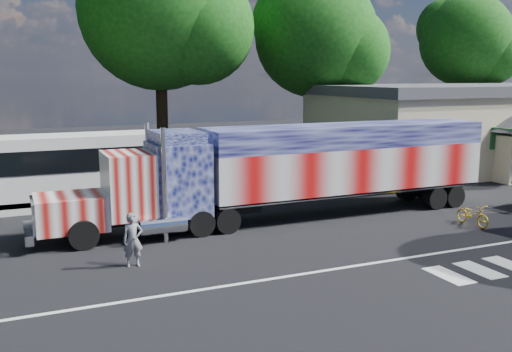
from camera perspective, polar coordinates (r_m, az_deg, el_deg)
name	(u,v)px	position (r m, az deg, el deg)	size (l,w,h in m)	color
ground	(290,243)	(20.18, 3.41, -6.70)	(100.00, 100.00, 0.00)	black
lane_markings	(396,269)	(18.01, 13.86, -9.05)	(30.00, 2.67, 0.01)	silver
semi_truck	(298,168)	(23.23, 4.18, 0.81)	(19.01, 3.00, 4.05)	black
coach_bus	(80,169)	(26.87, -17.19, 0.71)	(10.97, 2.55, 3.19)	silver
hall_building	(488,125)	(40.27, 22.19, 4.78)	(22.40, 12.80, 5.20)	beige
woman	(133,240)	(17.96, -12.22, -6.26)	(0.61, 0.40, 1.67)	slate
bicycle	(473,215)	(23.87, 20.85, -3.64)	(0.57, 1.64, 0.86)	gold
tree_far_ne	(468,41)	(49.31, 20.42, 12.54)	(7.64, 7.28, 12.16)	black
tree_ne_a	(318,37)	(38.63, 6.23, 13.69)	(8.47, 8.07, 12.38)	black
tree_n_mid	(162,10)	(35.96, -9.37, 16.02)	(10.13, 9.65, 14.50)	black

